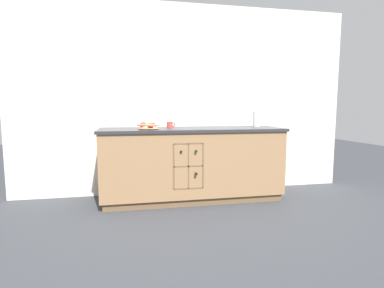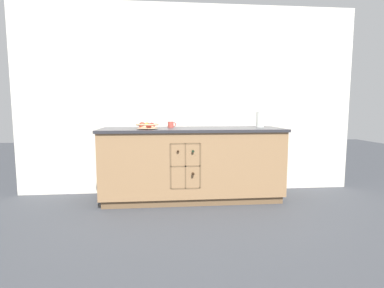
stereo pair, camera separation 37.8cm
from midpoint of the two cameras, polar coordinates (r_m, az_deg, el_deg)
The scene contains 6 objects.
ground_plane at distance 3.93m, azimuth -2.80°, elevation -10.41°, with size 14.00×14.00×0.00m, color #383A3F.
back_wall at distance 4.16m, azimuth -3.74°, elevation 8.34°, with size 4.64×0.06×2.55m, color silver.
kitchen_island at distance 3.81m, azimuth -2.85°, elevation -3.75°, with size 2.28×0.74×0.91m.
fruit_bowl at distance 3.60m, azimuth -11.32°, elevation 3.41°, with size 0.28×0.28×0.09m.
white_pitcher at distance 4.12m, azimuth 9.70°, elevation 4.75°, with size 0.17×0.11×0.21m.
ceramic_mug at distance 3.86m, azimuth -7.02°, elevation 3.66°, with size 0.11×0.07×0.08m.
Camera 1 is at (-0.74, -3.69, 1.15)m, focal length 28.00 mm.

